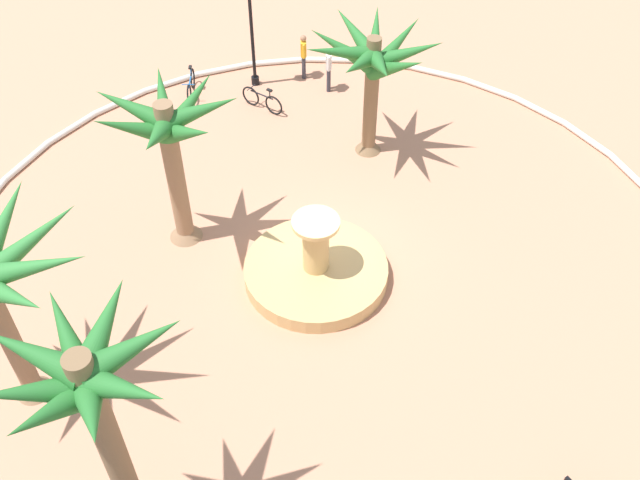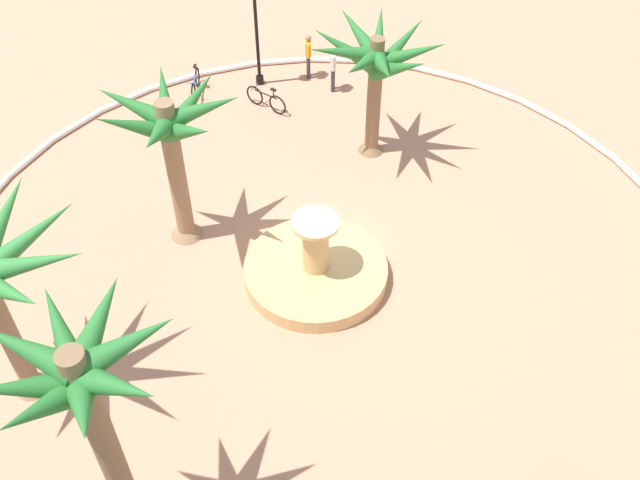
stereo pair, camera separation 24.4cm
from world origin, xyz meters
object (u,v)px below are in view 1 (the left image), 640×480
(lamppost, at_px, (251,19))
(person_cyclist_helmet, at_px, (329,67))
(fountain, at_px, (316,270))
(person_cyclist_photo, at_px, (304,54))
(bicycle_by_lamppost, at_px, (191,86))
(palm_tree_by_curb, at_px, (169,138))
(bicycle_red_frame, at_px, (262,100))
(palm_tree_far_side, at_px, (92,401))
(palm_tree_mid_plaza, at_px, (372,62))

(lamppost, relative_size, person_cyclist_helmet, 2.61)
(fountain, height_order, person_cyclist_photo, fountain)
(bicycle_by_lamppost, height_order, person_cyclist_helmet, person_cyclist_helmet)
(lamppost, bearing_deg, bicycle_by_lamppost, 36.31)
(fountain, distance_m, bicycle_by_lamppost, 9.83)
(palm_tree_by_curb, distance_m, person_cyclist_helmet, 8.90)
(bicycle_red_frame, height_order, person_cyclist_photo, person_cyclist_photo)
(palm_tree_far_side, xyz_separation_m, bicycle_red_frame, (3.08, -14.39, -4.09))
(fountain, bearing_deg, person_cyclist_photo, -68.37)
(fountain, xyz_separation_m, palm_tree_far_side, (1.25, 7.55, 4.17))
(bicycle_red_frame, xyz_separation_m, bicycle_by_lamppost, (2.73, -0.01, 0.00))
(palm_tree_mid_plaza, relative_size, palm_tree_far_side, 0.73)
(palm_tree_far_side, height_order, bicycle_by_lamppost, palm_tree_far_side)
(bicycle_by_lamppost, bearing_deg, palm_tree_far_side, 111.94)
(fountain, height_order, bicycle_by_lamppost, fountain)
(palm_tree_far_side, xyz_separation_m, person_cyclist_photo, (2.42, -16.81, -3.54))
(palm_tree_far_side, bearing_deg, person_cyclist_photo, -81.80)
(palm_tree_far_side, xyz_separation_m, lamppost, (3.93, -15.78, -1.89))
(person_cyclist_photo, bearing_deg, palm_tree_by_curb, 87.60)
(lamppost, distance_m, person_cyclist_helmet, 3.14)
(palm_tree_far_side, bearing_deg, palm_tree_by_curb, -70.46)
(palm_tree_mid_plaza, height_order, bicycle_by_lamppost, palm_tree_mid_plaza)
(palm_tree_by_curb, bearing_deg, lamppost, -81.85)
(palm_tree_by_curb, height_order, palm_tree_mid_plaza, palm_tree_by_curb)
(palm_tree_mid_plaza, relative_size, lamppost, 0.98)
(palm_tree_mid_plaza, height_order, person_cyclist_photo, palm_tree_mid_plaza)
(palm_tree_far_side, bearing_deg, bicycle_by_lamppost, -68.06)
(palm_tree_mid_plaza, height_order, bicycle_red_frame, palm_tree_mid_plaza)
(fountain, distance_m, bicycle_red_frame, 8.09)
(fountain, height_order, palm_tree_far_side, palm_tree_far_side)
(palm_tree_mid_plaza, distance_m, bicycle_red_frame, 5.12)
(lamppost, bearing_deg, bicycle_red_frame, 121.38)
(fountain, bearing_deg, lamppost, -57.85)
(bicycle_by_lamppost, relative_size, person_cyclist_helmet, 0.97)
(palm_tree_by_curb, relative_size, palm_tree_mid_plaza, 1.11)
(fountain, distance_m, lamppost, 9.98)
(bicycle_by_lamppost, bearing_deg, person_cyclist_helmet, -157.41)
(lamppost, xyz_separation_m, bicycle_red_frame, (-0.85, 1.39, -2.20))
(bicycle_red_frame, height_order, person_cyclist_helmet, person_cyclist_helmet)
(person_cyclist_helmet, bearing_deg, person_cyclist_photo, -24.92)
(fountain, xyz_separation_m, bicycle_red_frame, (4.32, -6.84, 0.08))
(person_cyclist_helmet, bearing_deg, palm_tree_mid_plaza, 128.08)
(fountain, relative_size, palm_tree_mid_plaza, 0.90)
(palm_tree_far_side, distance_m, bicycle_by_lamppost, 16.06)
(bicycle_red_frame, distance_m, person_cyclist_helmet, 2.66)
(bicycle_red_frame, bearing_deg, palm_tree_far_side, 102.07)
(palm_tree_mid_plaza, height_order, person_cyclist_helmet, palm_tree_mid_plaza)
(bicycle_red_frame, relative_size, bicycle_by_lamppost, 1.02)
(bicycle_red_frame, relative_size, person_cyclist_photo, 1.00)
(fountain, height_order, bicycle_red_frame, fountain)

